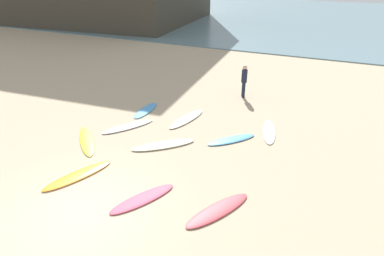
% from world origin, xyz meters
% --- Properties ---
extents(ground_plane, '(120.00, 120.00, 0.00)m').
position_xyz_m(ground_plane, '(0.00, 0.00, 0.00)').
color(ground_plane, tan).
extents(ocean_water, '(120.00, 40.00, 0.08)m').
position_xyz_m(ocean_water, '(0.00, 39.33, 0.04)').
color(ocean_water, slate).
rests_on(ocean_water, ground_plane).
extents(surfboard_0, '(0.65, 1.94, 0.07)m').
position_xyz_m(surfboard_0, '(-1.89, 6.69, 0.03)').
color(surfboard_0, '#4E9DE2').
rests_on(surfboard_0, ground_plane).
extents(surfboard_1, '(1.53, 2.22, 0.07)m').
position_xyz_m(surfboard_1, '(3.48, 1.58, 0.04)').
color(surfboard_1, '#D2444C').
rests_on(surfboard_1, ground_plane).
extents(surfboard_2, '(1.37, 2.38, 0.08)m').
position_xyz_m(surfboard_2, '(-1.20, 1.33, 0.04)').
color(surfboard_2, orange).
rests_on(surfboard_2, ground_plane).
extents(surfboard_3, '(2.13, 2.13, 0.06)m').
position_xyz_m(surfboard_3, '(-2.48, 3.29, 0.03)').
color(surfboard_3, yellow).
rests_on(surfboard_3, ground_plane).
extents(surfboard_4, '(2.16, 2.03, 0.09)m').
position_xyz_m(surfboard_4, '(0.39, 4.16, 0.04)').
color(surfboard_4, beige).
rests_on(surfboard_4, ground_plane).
extents(surfboard_5, '(1.65, 2.21, 0.08)m').
position_xyz_m(surfboard_5, '(-1.69, 4.95, 0.04)').
color(surfboard_5, silver).
rests_on(surfboard_5, ground_plane).
extents(surfboard_6, '(1.02, 2.40, 0.09)m').
position_xyz_m(surfboard_6, '(0.23, 6.60, 0.04)').
color(surfboard_6, silver).
rests_on(surfboard_6, ground_plane).
extents(surfboard_7, '(0.99, 2.22, 0.06)m').
position_xyz_m(surfboard_7, '(3.76, 6.86, 0.03)').
color(surfboard_7, white).
rests_on(surfboard_7, ground_plane).
extents(surfboard_8, '(1.74, 1.82, 0.07)m').
position_xyz_m(surfboard_8, '(2.59, 5.59, 0.04)').
color(surfboard_8, '#509DD9').
rests_on(surfboard_8, ground_plane).
extents(surfboard_9, '(1.45, 2.11, 0.07)m').
position_xyz_m(surfboard_9, '(1.31, 1.17, 0.03)').
color(surfboard_9, '#D84660').
rests_on(surfboard_9, ground_plane).
extents(beachgoer_near, '(0.37, 0.37, 1.65)m').
position_xyz_m(beachgoer_near, '(1.72, 10.22, 0.91)').
color(beachgoer_near, '#191E33').
rests_on(beachgoer_near, ground_plane).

